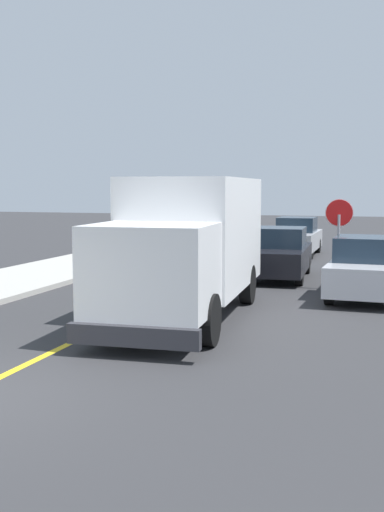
# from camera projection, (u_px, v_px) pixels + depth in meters

# --- Properties ---
(centre_line_yellow) EXTENTS (0.16, 56.00, 0.01)m
(centre_line_yellow) POSITION_uv_depth(u_px,v_px,m) (181.00, 290.00, 18.48)
(centre_line_yellow) COLOR gold
(centre_line_yellow) RESTS_ON ground
(box_truck) EXTENTS (2.81, 7.31, 3.20)m
(box_truck) POSITION_uv_depth(u_px,v_px,m) (189.00, 241.00, 14.49)
(box_truck) COLOR white
(box_truck) RESTS_ON ground
(parked_car_near) EXTENTS (2.02, 4.48, 1.67)m
(parked_car_near) POSITION_uv_depth(u_px,v_px,m) (279.00, 254.00, 20.80)
(parked_car_near) COLOR black
(parked_car_near) RESTS_ON ground
(parked_car_mid) EXTENTS (1.80, 4.40, 1.67)m
(parked_car_mid) POSITION_uv_depth(u_px,v_px,m) (296.00, 237.00, 27.91)
(parked_car_mid) COLOR #B7B7BC
(parked_car_mid) RESTS_ON ground
(parked_van_across) EXTENTS (1.94, 4.46, 1.67)m
(parked_van_across) POSITION_uv_depth(u_px,v_px,m) (366.00, 269.00, 17.10)
(parked_van_across) COLOR #B7B7BC
(parked_van_across) RESTS_ON ground
(stop_sign) EXTENTS (0.80, 0.10, 2.65)m
(stop_sign) POSITION_uv_depth(u_px,v_px,m) (339.00, 226.00, 18.32)
(stop_sign) COLOR gray
(stop_sign) RESTS_ON ground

